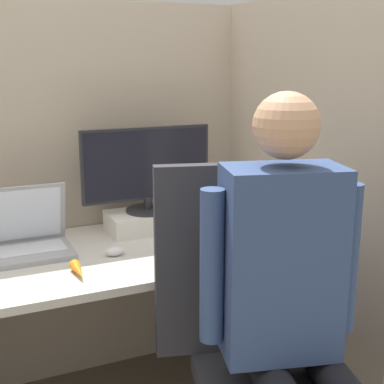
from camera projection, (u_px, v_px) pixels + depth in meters
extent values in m
cube|color=tan|center=(69.00, 199.00, 2.38)|extent=(2.08, 0.04, 1.70)
cube|color=tan|center=(281.00, 203.00, 2.30)|extent=(0.04, 1.36, 1.70)
cube|color=beige|center=(91.00, 257.00, 2.07)|extent=(1.58, 0.72, 0.03)
cube|color=#4C4C51|center=(257.00, 306.00, 2.46)|extent=(0.03, 0.61, 0.69)
cube|color=white|center=(148.00, 221.00, 2.35)|extent=(0.35, 0.21, 0.08)
cylinder|color=#232328|center=(148.00, 210.00, 2.34)|extent=(0.19, 0.19, 0.01)
cylinder|color=#232328|center=(148.00, 202.00, 2.33)|extent=(0.04, 0.04, 0.06)
cube|color=#232328|center=(147.00, 164.00, 2.29)|extent=(0.57, 0.02, 0.31)
cube|color=black|center=(148.00, 164.00, 2.28)|extent=(0.55, 0.00, 0.29)
cube|color=#99999E|center=(30.00, 253.00, 2.04)|extent=(0.32, 0.25, 0.02)
cube|color=silver|center=(29.00, 249.00, 2.06)|extent=(0.27, 0.14, 0.00)
cube|color=#99999E|center=(24.00, 214.00, 2.09)|extent=(0.32, 0.08, 0.24)
cube|color=silver|center=(24.00, 215.00, 2.09)|extent=(0.28, 0.07, 0.21)
ellipsoid|color=silver|center=(115.00, 251.00, 2.04)|extent=(0.08, 0.04, 0.04)
cube|color=#2D2D33|center=(256.00, 230.00, 2.27)|extent=(0.04, 0.14, 0.05)
cone|color=orange|center=(79.00, 271.00, 1.84)|extent=(0.04, 0.13, 0.04)
cylinder|color=green|center=(74.00, 264.00, 1.91)|extent=(0.02, 0.02, 0.02)
cube|color=#2D2D33|center=(220.00, 260.00, 1.77)|extent=(0.44, 0.16, 0.65)
cylinder|color=black|center=(335.00, 380.00, 1.57)|extent=(0.19, 0.33, 0.11)
cube|color=#334775|center=(281.00, 262.00, 1.56)|extent=(0.38, 0.28, 0.57)
sphere|color=tan|center=(286.00, 126.00, 1.46)|extent=(0.19, 0.19, 0.19)
cylinder|color=#334775|center=(212.00, 267.00, 1.53)|extent=(0.07, 0.07, 0.46)
cylinder|color=#334775|center=(347.00, 258.00, 1.59)|extent=(0.07, 0.07, 0.46)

